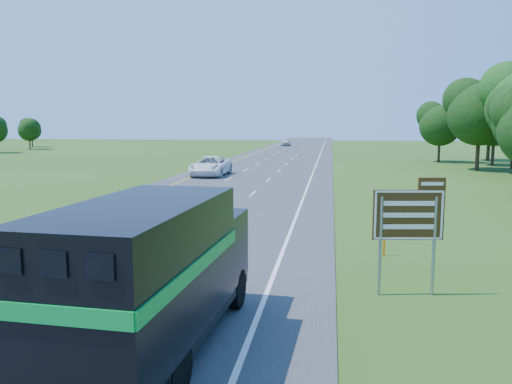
# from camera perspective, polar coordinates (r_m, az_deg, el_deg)

# --- Properties ---
(road) EXTENTS (15.00, 260.00, 0.04)m
(road) POSITION_cam_1_polar(r_m,az_deg,el_deg) (56.39, 1.12, 2.76)
(road) COLOR #38383A
(road) RESTS_ON ground
(lane_markings) EXTENTS (11.15, 260.00, 0.01)m
(lane_markings) POSITION_cam_1_polar(r_m,az_deg,el_deg) (56.39, 1.12, 2.78)
(lane_markings) COLOR yellow
(lane_markings) RESTS_ON road
(horse_truck) EXTENTS (2.78, 7.77, 3.39)m
(horse_truck) POSITION_cam_1_polar(r_m,az_deg,el_deg) (10.77, -11.66, -9.07)
(horse_truck) COLOR black
(horse_truck) RESTS_ON road
(white_suv) EXTENTS (3.10, 6.67, 1.85)m
(white_suv) POSITION_cam_1_polar(r_m,az_deg,el_deg) (48.10, -5.21, 2.99)
(white_suv) COLOR white
(white_suv) RESTS_ON road
(far_car) EXTENTS (1.99, 4.71, 1.59)m
(far_car) POSITION_cam_1_polar(r_m,az_deg,el_deg) (114.59, 3.43, 5.70)
(far_car) COLOR silver
(far_car) RESTS_ON road
(exit_sign) EXTENTS (2.02, 0.35, 3.45)m
(exit_sign) POSITION_cam_1_polar(r_m,az_deg,el_deg) (14.92, 17.14, -3.03)
(exit_sign) COLOR gray
(exit_sign) RESTS_ON ground
(delineator) EXTENTS (0.09, 0.05, 1.12)m
(delineator) POSITION_cam_1_polar(r_m,az_deg,el_deg) (19.49, 14.45, -5.36)
(delineator) COLOR orange
(delineator) RESTS_ON ground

